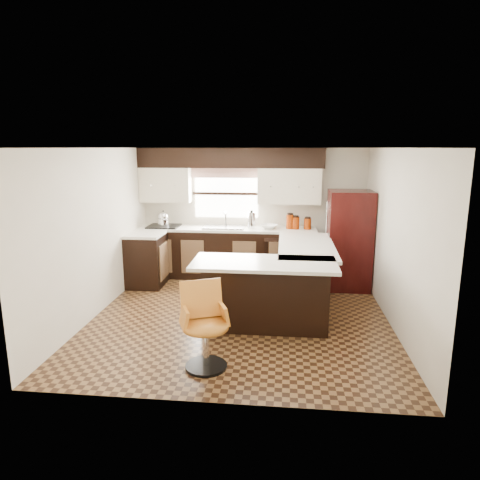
# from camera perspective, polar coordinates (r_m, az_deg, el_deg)

# --- Properties ---
(floor) EXTENTS (4.40, 4.40, 0.00)m
(floor) POSITION_cam_1_polar(r_m,az_deg,el_deg) (6.34, 0.08, -10.04)
(floor) COLOR #49301A
(floor) RESTS_ON ground
(ceiling) EXTENTS (4.40, 4.40, 0.00)m
(ceiling) POSITION_cam_1_polar(r_m,az_deg,el_deg) (5.87, 0.09, 12.19)
(ceiling) COLOR silver
(ceiling) RESTS_ON wall_back
(wall_back) EXTENTS (4.40, 0.00, 4.40)m
(wall_back) POSITION_cam_1_polar(r_m,az_deg,el_deg) (8.15, 1.69, 3.73)
(wall_back) COLOR beige
(wall_back) RESTS_ON floor
(wall_front) EXTENTS (4.40, 0.00, 4.40)m
(wall_front) POSITION_cam_1_polar(r_m,az_deg,el_deg) (3.88, -3.29, -5.87)
(wall_front) COLOR beige
(wall_front) RESTS_ON floor
(wall_left) EXTENTS (0.00, 4.40, 4.40)m
(wall_left) POSITION_cam_1_polar(r_m,az_deg,el_deg) (6.55, -18.52, 0.99)
(wall_left) COLOR beige
(wall_left) RESTS_ON floor
(wall_right) EXTENTS (0.00, 4.40, 4.40)m
(wall_right) POSITION_cam_1_polar(r_m,az_deg,el_deg) (6.15, 19.95, 0.19)
(wall_right) COLOR beige
(wall_right) RESTS_ON floor
(base_cab_back) EXTENTS (3.30, 0.60, 0.90)m
(base_cab_back) POSITION_cam_1_polar(r_m,az_deg,el_deg) (8.05, -1.71, -1.82)
(base_cab_back) COLOR black
(base_cab_back) RESTS_ON floor
(base_cab_left) EXTENTS (0.60, 0.70, 0.90)m
(base_cab_left) POSITION_cam_1_polar(r_m,az_deg,el_deg) (7.74, -12.33, -2.69)
(base_cab_left) COLOR black
(base_cab_left) RESTS_ON floor
(counter_back) EXTENTS (3.30, 0.60, 0.04)m
(counter_back) POSITION_cam_1_polar(r_m,az_deg,el_deg) (7.95, -1.73, 1.48)
(counter_back) COLOR silver
(counter_back) RESTS_ON base_cab_back
(counter_left) EXTENTS (0.60, 0.70, 0.04)m
(counter_left) POSITION_cam_1_polar(r_m,az_deg,el_deg) (7.63, -12.49, 0.74)
(counter_left) COLOR silver
(counter_left) RESTS_ON base_cab_left
(soffit) EXTENTS (3.40, 0.35, 0.36)m
(soffit) POSITION_cam_1_polar(r_m,az_deg,el_deg) (7.93, -1.30, 10.90)
(soffit) COLOR black
(soffit) RESTS_ON wall_back
(upper_cab_left) EXTENTS (0.94, 0.35, 0.64)m
(upper_cab_left) POSITION_cam_1_polar(r_m,az_deg,el_deg) (8.20, -9.84, 7.27)
(upper_cab_left) COLOR beige
(upper_cab_left) RESTS_ON wall_back
(upper_cab_right) EXTENTS (1.14, 0.35, 0.64)m
(upper_cab_right) POSITION_cam_1_polar(r_m,az_deg,el_deg) (7.89, 6.58, 7.18)
(upper_cab_right) COLOR beige
(upper_cab_right) RESTS_ON wall_back
(window_pane) EXTENTS (1.20, 0.02, 0.90)m
(window_pane) POSITION_cam_1_polar(r_m,az_deg,el_deg) (8.14, -1.84, 6.20)
(window_pane) COLOR white
(window_pane) RESTS_ON wall_back
(valance) EXTENTS (1.30, 0.06, 0.18)m
(valance) POSITION_cam_1_polar(r_m,az_deg,el_deg) (8.07, -1.90, 8.93)
(valance) COLOR #D19B93
(valance) RESTS_ON wall_back
(sink) EXTENTS (0.75, 0.45, 0.03)m
(sink) POSITION_cam_1_polar(r_m,az_deg,el_deg) (7.93, -2.11, 1.73)
(sink) COLOR #B2B2B7
(sink) RESTS_ON counter_back
(dishwasher) EXTENTS (0.58, 0.03, 0.78)m
(dishwasher) POSITION_cam_1_polar(r_m,az_deg,el_deg) (7.71, 5.40, -2.66)
(dishwasher) COLOR black
(dishwasher) RESTS_ON floor
(cooktop) EXTENTS (0.58, 0.50, 0.02)m
(cooktop) POSITION_cam_1_polar(r_m,az_deg,el_deg) (8.17, -10.12, 1.84)
(cooktop) COLOR black
(cooktop) RESTS_ON counter_back
(peninsula_long) EXTENTS (0.60, 1.95, 0.90)m
(peninsula_long) POSITION_cam_1_polar(r_m,az_deg,el_deg) (6.76, 8.27, -4.71)
(peninsula_long) COLOR black
(peninsula_long) RESTS_ON floor
(peninsula_return) EXTENTS (1.65, 0.60, 0.90)m
(peninsula_return) POSITION_cam_1_polar(r_m,az_deg,el_deg) (5.83, 3.42, -7.37)
(peninsula_return) COLOR black
(peninsula_return) RESTS_ON floor
(counter_pen_long) EXTENTS (0.84, 1.95, 0.04)m
(counter_pen_long) POSITION_cam_1_polar(r_m,az_deg,el_deg) (6.64, 8.83, -0.81)
(counter_pen_long) COLOR silver
(counter_pen_long) RESTS_ON peninsula_long
(counter_pen_return) EXTENTS (1.89, 0.84, 0.04)m
(counter_pen_return) POSITION_cam_1_polar(r_m,az_deg,el_deg) (5.60, 3.24, -3.12)
(counter_pen_return) COLOR silver
(counter_pen_return) RESTS_ON peninsula_return
(refrigerator) EXTENTS (0.73, 0.70, 1.70)m
(refrigerator) POSITION_cam_1_polar(r_m,az_deg,el_deg) (7.58, 14.31, -0.00)
(refrigerator) COLOR black
(refrigerator) RESTS_ON floor
(bar_chair) EXTENTS (0.67, 0.67, 0.96)m
(bar_chair) POSITION_cam_1_polar(r_m,az_deg,el_deg) (4.79, -4.62, -11.53)
(bar_chair) COLOR orange
(bar_chair) RESTS_ON floor
(kettle) EXTENTS (0.21, 0.21, 0.28)m
(kettle) POSITION_cam_1_polar(r_m,az_deg,el_deg) (8.15, -10.18, 2.91)
(kettle) COLOR silver
(kettle) RESTS_ON cooktop
(percolator) EXTENTS (0.14, 0.14, 0.30)m
(percolator) POSITION_cam_1_polar(r_m,az_deg,el_deg) (7.87, 1.54, 2.65)
(percolator) COLOR silver
(percolator) RESTS_ON counter_back
(mixing_bowl) EXTENTS (0.39, 0.39, 0.07)m
(mixing_bowl) POSITION_cam_1_polar(r_m,az_deg,el_deg) (7.87, 3.90, 1.80)
(mixing_bowl) COLOR white
(mixing_bowl) RESTS_ON counter_back
(canister_large) EXTENTS (0.13, 0.13, 0.26)m
(canister_large) POSITION_cam_1_polar(r_m,az_deg,el_deg) (7.87, 6.66, 2.43)
(canister_large) COLOR #872904
(canister_large) RESTS_ON counter_back
(canister_med) EXTENTS (0.14, 0.14, 0.22)m
(canister_med) POSITION_cam_1_polar(r_m,az_deg,el_deg) (7.88, 7.40, 2.26)
(canister_med) COLOR #872904
(canister_med) RESTS_ON counter_back
(canister_small) EXTENTS (0.13, 0.13, 0.19)m
(canister_small) POSITION_cam_1_polar(r_m,az_deg,el_deg) (7.89, 8.99, 2.14)
(canister_small) COLOR #872904
(canister_small) RESTS_ON counter_back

